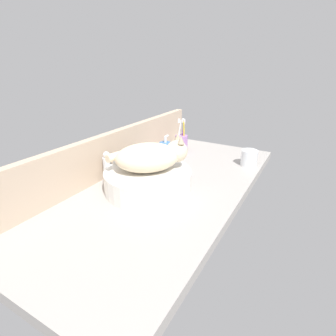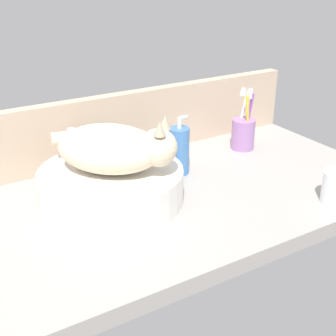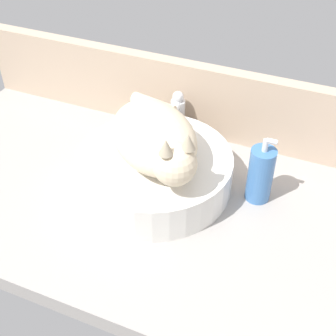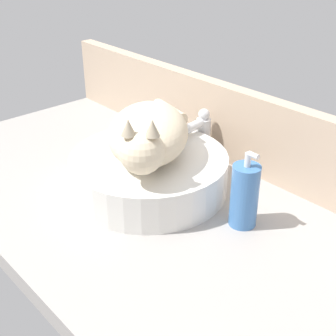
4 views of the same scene
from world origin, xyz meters
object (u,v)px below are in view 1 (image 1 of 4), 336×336
sink_basin (148,180)px  soap_dispenser (165,155)px  cat (151,156)px  faucet (110,166)px  toothbrush_cup (181,143)px  water_glass (249,159)px

sink_basin → soap_dispenser: bearing=12.9°
sink_basin → cat: cat is taller
sink_basin → faucet: faucet is taller
soap_dispenser → toothbrush_cup: toothbrush_cup is taller
faucet → toothbrush_cup: bearing=-8.9°
cat → soap_dispenser: bearing=15.8°
cat → toothbrush_cup: cat is taller
faucet → cat: bearing=-81.0°
sink_basin → soap_dispenser: size_ratio=2.13×
toothbrush_cup → sink_basin: bearing=-168.3°
sink_basin → faucet: (-2.04, 18.22, 3.11)cm
cat → water_glass: cat is taller
cat → faucet: size_ratio=2.19×
sink_basin → soap_dispenser: soap_dispenser is taller
water_glass → toothbrush_cup: bearing=86.4°
soap_dispenser → water_glass: soap_dispenser is taller
water_glass → cat: bearing=148.6°
cat → toothbrush_cup: (48.15, 11.10, -8.97)cm
toothbrush_cup → water_glass: 39.10cm
soap_dispenser → water_glass: 41.79cm
toothbrush_cup → water_glass: toothbrush_cup is taller
water_glass → faucet: bearing=136.0°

